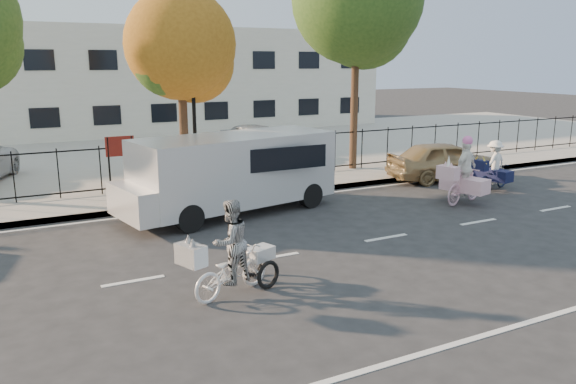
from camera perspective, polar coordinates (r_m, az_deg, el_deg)
ground at (r=12.23m, az=-1.48°, el=-6.64°), size 120.00×120.00×0.00m
road_markings at (r=12.22m, az=-1.48°, el=-6.62°), size 60.00×9.52×0.01m
curb at (r=16.71m, az=-9.00°, el=-1.09°), size 60.00×0.10×0.15m
sidewalk at (r=17.68m, az=-10.07°, el=-0.34°), size 60.00×2.20×0.15m
parking_lot at (r=26.18m, az=-15.87°, el=3.71°), size 60.00×15.60×0.15m
iron_fence at (r=18.55m, az=-11.18°, el=2.84°), size 58.00×0.06×1.50m
building at (r=35.75m, az=-19.44°, el=10.59°), size 34.00×10.00×6.00m
lamppost at (r=18.06m, az=-9.59°, el=9.71°), size 0.36×0.36×4.33m
street_sign at (r=17.67m, az=-16.66°, el=3.73°), size 0.85×0.06×1.80m
zebra_trike at (r=10.20m, az=-5.78°, el=-6.73°), size 2.05×1.35×1.77m
unicorn_bike at (r=17.37m, az=17.47°, el=1.28°), size 2.06×1.48×2.03m
bull_bike at (r=19.61m, az=20.12°, el=2.10°), size 1.81×1.26×1.63m
white_van at (r=15.57m, az=-5.75°, el=2.19°), size 6.42×3.10×2.17m
gold_sedan at (r=20.63m, az=15.71°, el=3.07°), size 4.37×2.42×1.40m
lot_car_d at (r=23.93m, az=-3.08°, el=5.26°), size 2.61×4.47×1.43m
tree_mid at (r=18.54m, az=-10.49°, el=14.00°), size 3.53×3.50×6.41m
tree_east at (r=21.49m, az=7.26°, el=18.37°), size 4.77×4.77×8.75m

